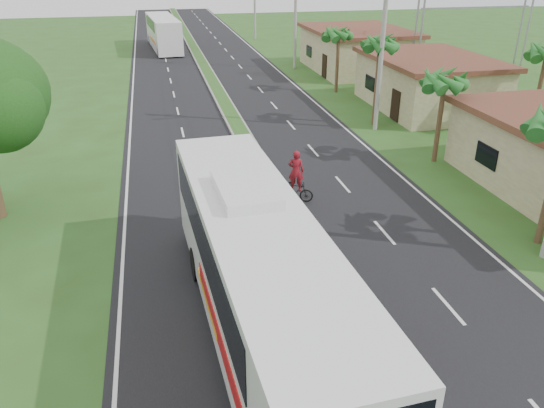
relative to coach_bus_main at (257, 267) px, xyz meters
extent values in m
plane|color=#2F4D1C|center=(2.68, 0.06, -2.38)|extent=(180.00, 180.00, 0.00)
cube|color=black|center=(2.68, 20.06, -2.37)|extent=(14.00, 160.00, 0.02)
cube|color=gray|center=(2.68, 20.06, -2.28)|extent=(1.20, 160.00, 0.17)
cube|color=#2F4D1C|center=(2.68, 20.06, -2.19)|extent=(0.95, 160.00, 0.02)
cube|color=silver|center=(-4.02, 20.06, -2.38)|extent=(0.12, 160.00, 0.01)
cube|color=silver|center=(9.38, 20.06, -2.38)|extent=(0.12, 160.00, 0.01)
cube|color=#9A8F68|center=(16.68, 22.06, -0.70)|extent=(7.00, 10.00, 3.35)
cube|color=#58271F|center=(16.68, 22.06, 1.13)|extent=(7.60, 10.60, 0.32)
cube|color=#9A8F68|center=(16.68, 36.06, -0.63)|extent=(8.00, 11.00, 3.50)
cube|color=#58271F|center=(16.68, 36.06, 1.28)|extent=(8.60, 11.60, 0.32)
cylinder|color=#473321|center=(12.08, 12.06, -0.08)|extent=(0.26, 0.26, 4.60)
cylinder|color=#473321|center=(11.48, 19.06, 0.32)|extent=(0.26, 0.26, 5.40)
cylinder|color=#473321|center=(11.98, 28.06, 0.02)|extent=(0.26, 0.26, 4.80)
cylinder|color=#473321|center=(20.18, 15.06, 0.22)|extent=(0.26, 0.26, 5.20)
cylinder|color=gray|center=(11.18, 18.06, 3.62)|extent=(0.28, 0.28, 12.00)
cylinder|color=gray|center=(11.18, 38.06, 3.12)|extent=(0.28, 0.28, 11.00)
cylinder|color=gray|center=(19.68, 29.56, 3.62)|extent=(0.18, 0.18, 12.00)
cylinder|color=gray|center=(29.68, 29.56, 3.62)|extent=(0.18, 0.18, 12.00)
cylinder|color=gray|center=(19.68, 30.56, 3.62)|extent=(0.18, 0.18, 12.00)
cylinder|color=gray|center=(29.68, 30.56, 3.62)|extent=(0.18, 0.18, 12.00)
cube|color=gray|center=(24.68, 30.06, 3.62)|extent=(10.00, 0.14, 0.14)
cube|color=silver|center=(0.00, -0.07, -0.12)|extent=(3.46, 13.49, 3.51)
cube|color=black|center=(-0.03, 0.60, 0.65)|extent=(3.37, 10.82, 1.40)
cube|color=#AD0E0F|center=(0.07, -1.40, -0.82)|extent=(3.12, 5.93, 0.61)
cube|color=#FDA315|center=(-0.01, 0.27, -1.10)|extent=(3.00, 3.48, 0.28)
cube|color=silver|center=(-0.06, 1.27, 1.79)|extent=(1.69, 2.75, 0.31)
cylinder|color=black|center=(-1.43, 3.43, -1.80)|extent=(0.41, 1.17, 1.16)
cylinder|color=black|center=(1.08, 3.56, -1.80)|extent=(0.41, 1.17, 1.16)
cube|color=white|center=(-0.64, 52.12, -0.50)|extent=(3.65, 12.49, 3.43)
cube|color=black|center=(-0.69, 52.66, 0.53)|extent=(3.44, 9.29, 1.17)
cube|color=orange|center=(-0.56, 51.06, -1.15)|extent=(3.19, 6.09, 0.38)
cylinder|color=black|center=(-1.42, 46.96, -1.86)|extent=(0.40, 1.05, 1.03)
cylinder|color=black|center=(0.93, 47.14, -1.86)|extent=(0.40, 1.05, 1.03)
cylinder|color=black|center=(-2.18, 56.57, -1.86)|extent=(0.40, 1.05, 1.03)
cylinder|color=black|center=(0.17, 56.76, -1.86)|extent=(0.40, 1.05, 1.03)
imported|color=black|center=(3.45, 8.69, -1.90)|extent=(1.64, 0.95, 0.95)
imported|color=maroon|center=(3.45, 8.69, -0.88)|extent=(0.80, 0.66, 1.89)
camera|label=1|loc=(-2.32, -12.20, 7.82)|focal=35.00mm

